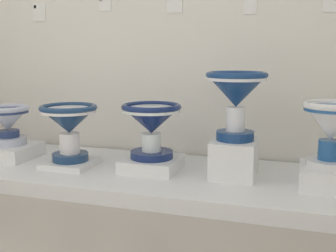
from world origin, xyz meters
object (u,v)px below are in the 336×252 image
Objects in this scene: antique_toilet_leftmost at (151,121)px; info_placard_second at (105,3)px; plinth_block_leftmost at (152,164)px; info_placard_fifth at (332,2)px; plinth_block_broad_patterned at (234,158)px; info_placard_fourth at (250,4)px; antique_toilet_pale_glazed at (331,124)px; plinth_block_pale_glazed at (327,177)px; info_placard_first at (39,12)px; plinth_block_central_ornate at (10,151)px; antique_toilet_rightmost at (69,122)px; antique_toilet_broad_patterned at (236,92)px; antique_toilet_central_ornate at (8,120)px; info_placard_third at (174,2)px; plinth_block_rightmost at (71,163)px.

info_placard_second reaches higher than antique_toilet_leftmost.
plinth_block_leftmost is 2.79× the size of info_placard_fifth.
plinth_block_broad_patterned is 2.53× the size of info_placard_fourth.
antique_toilet_pale_glazed is at bearing -45.07° from info_placard_fourth.
antique_toilet_pale_glazed is 2.04m from info_placard_second.
plinth_block_pale_glazed is 2.24× the size of info_placard_first.
antique_toilet_pale_glazed reaches higher than antique_toilet_leftmost.
info_placard_fifth reaches higher than antique_toilet_pale_glazed.
plinth_block_central_ornate is at bearing 179.07° from antique_toilet_pale_glazed.
plinth_block_leftmost is at bearing 177.57° from plinth_block_pale_glazed.
plinth_block_pale_glazed is (1.78, 0.03, -0.26)m from antique_toilet_rightmost.
info_placard_fifth reaches higher than plinth_block_broad_patterned.
info_placard_second is at bearing 156.92° from antique_toilet_broad_patterned.
info_placard_fifth is (2.39, -0.00, 0.01)m from info_placard_first.
antique_toilet_central_ornate is 1.79m from plinth_block_broad_patterned.
antique_toilet_broad_patterned is 1.00m from info_placard_third.
antique_toilet_broad_patterned reaches higher than plinth_block_central_ornate.
plinth_block_pale_glazed is at bearing 1.10° from plinth_block_rightmost.
antique_toilet_leftmost is 1.57m from info_placard_first.
info_placard_fourth reaches higher than info_placard_first.
plinth_block_pale_glazed is (0.59, -0.08, -0.50)m from antique_toilet_broad_patterned.
info_placard_second is 0.75× the size of info_placard_third.
plinth_block_leftmost is at bearing 7.87° from plinth_block_rightmost.
antique_toilet_rightmost reaches higher than plinth_block_pale_glazed.
info_placard_fourth reaches higher than plinth_block_leftmost.
plinth_block_central_ornate is 2.67m from info_placard_fifth.
plinth_block_leftmost is at bearing -155.61° from info_placard_fifth.
info_placard_third reaches higher than plinth_block_leftmost.
info_placard_first is (-1.23, 0.53, 0.82)m from antique_toilet_leftmost.
info_placard_second is at bearing 138.34° from antique_toilet_leftmost.
info_placard_fourth is (-0.58, 0.58, 1.12)m from plinth_block_pale_glazed.
antique_toilet_pale_glazed is at bearing 1.10° from antique_toilet_rightmost.
plinth_block_leftmost is at bearing -90.00° from antique_toilet_leftmost.
info_placard_fifth reaches higher than antique_toilet_rightmost.
info_placard_fifth reaches higher than plinth_block_rightmost.
antique_toilet_broad_patterned is (1.78, 0.04, 0.52)m from plinth_block_central_ornate.
info_placard_third is (1.20, 0.54, 1.16)m from plinth_block_central_ornate.
info_placard_third is (0.60, 0.00, -0.01)m from info_placard_second.
info_placard_third reaches higher than plinth_block_rightmost.
info_placard_third reaches higher than antique_toilet_central_ornate.
antique_toilet_leftmost is (0.00, 0.00, 0.31)m from plinth_block_leftmost.
plinth_block_pale_glazed is 1.74m from info_placard_third.
info_placard_first reaches higher than plinth_block_leftmost.
antique_toilet_leftmost is at bearing 0.54° from antique_toilet_central_ornate.
info_placard_fifth reaches higher than plinth_block_pale_glazed.
antique_toilet_broad_patterned is at bearing -15.52° from info_placard_first.
plinth_block_broad_patterned is (1.78, 0.04, -0.18)m from antique_toilet_central_ornate.
plinth_block_central_ornate is 0.88× the size of antique_toilet_broad_patterned.
plinth_block_central_ornate is 2.40m from antique_toilet_pale_glazed.
antique_toilet_broad_patterned is at bearing -91.35° from info_placard_fourth.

